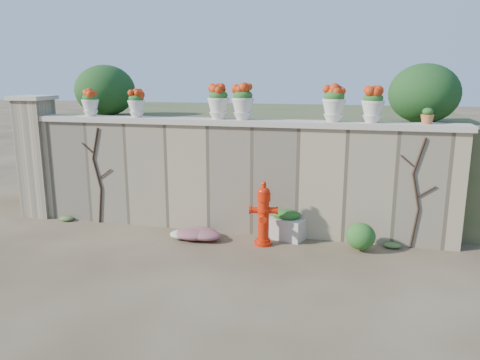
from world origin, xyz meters
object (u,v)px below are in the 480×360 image
(planter_box, at_px, (286,225))
(terracotta_pot, at_px, (427,117))
(fire_hydrant, at_px, (264,213))
(urn_pot_0, at_px, (90,103))

(planter_box, xyz_separation_m, terracotta_pot, (2.26, 0.25, 1.97))
(fire_hydrant, distance_m, urn_pot_0, 4.06)
(terracotta_pot, bearing_deg, urn_pot_0, 180.00)
(fire_hydrant, height_order, terracotta_pot, terracotta_pot)
(urn_pot_0, relative_size, terracotta_pot, 2.04)
(urn_pot_0, bearing_deg, terracotta_pot, 0.00)
(fire_hydrant, bearing_deg, terracotta_pot, 5.18)
(fire_hydrant, xyz_separation_m, terracotta_pot, (2.60, 0.65, 1.65))
(urn_pot_0, distance_m, terracotta_pot, 6.18)
(fire_hydrant, height_order, urn_pot_0, urn_pot_0)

